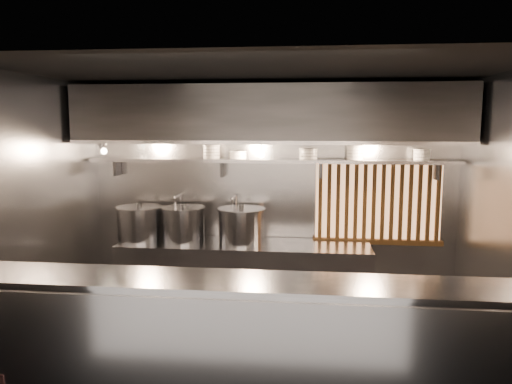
% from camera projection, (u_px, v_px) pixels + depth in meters
% --- Properties ---
extents(floor, '(4.50, 4.50, 0.00)m').
position_uv_depth(floor, '(259.00, 360.00, 4.95)').
color(floor, black).
rests_on(floor, ground).
extents(ceiling, '(4.50, 4.50, 0.00)m').
position_uv_depth(ceiling, '(259.00, 71.00, 4.56)').
color(ceiling, black).
rests_on(ceiling, wall_back).
extents(wall_back, '(4.50, 0.00, 4.50)m').
position_uv_depth(wall_back, '(272.00, 198.00, 6.23)').
color(wall_back, gray).
rests_on(wall_back, floor).
extents(wall_left, '(0.00, 3.00, 3.00)m').
position_uv_depth(wall_left, '(36.00, 216.00, 5.00)').
color(wall_left, gray).
rests_on(wall_left, floor).
extents(wall_right, '(0.00, 3.00, 3.00)m').
position_uv_depth(wall_right, '(506.00, 227.00, 4.50)').
color(wall_right, gray).
rests_on(wall_right, floor).
extents(serving_counter, '(4.50, 0.56, 1.13)m').
position_uv_depth(serving_counter, '(246.00, 349.00, 3.93)').
color(serving_counter, '#9B9BA0').
rests_on(serving_counter, floor).
extents(cooking_bench, '(3.00, 0.70, 0.90)m').
position_uv_depth(cooking_bench, '(244.00, 280.00, 6.03)').
color(cooking_bench, '#9B9BA0').
rests_on(cooking_bench, floor).
extents(bowl_shelf, '(4.40, 0.34, 0.04)m').
position_uv_depth(bowl_shelf, '(270.00, 161.00, 5.98)').
color(bowl_shelf, '#9B9BA0').
rests_on(bowl_shelf, wall_back).
extents(exhaust_hood, '(4.40, 0.81, 0.65)m').
position_uv_depth(exhaust_hood, '(269.00, 115.00, 5.69)').
color(exhaust_hood, '#2D2D30').
rests_on(exhaust_hood, ceiling).
extents(wood_screen, '(1.56, 0.09, 1.04)m').
position_uv_depth(wood_screen, '(378.00, 202.00, 6.04)').
color(wood_screen, '#FFB272').
rests_on(wood_screen, wall_back).
extents(faucet_left, '(0.04, 0.30, 0.50)m').
position_uv_depth(faucet_left, '(179.00, 205.00, 6.24)').
color(faucet_left, silver).
rests_on(faucet_left, wall_back).
extents(faucet_right, '(0.04, 0.30, 0.50)m').
position_uv_depth(faucet_right, '(234.00, 206.00, 6.16)').
color(faucet_right, silver).
rests_on(faucet_right, wall_back).
extents(heat_lamp, '(0.25, 0.35, 0.20)m').
position_uv_depth(heat_lamp, '(102.00, 146.00, 5.71)').
color(heat_lamp, '#9B9BA0').
rests_on(heat_lamp, exhaust_hood).
extents(pendant_bulb, '(0.09, 0.09, 0.19)m').
position_uv_depth(pendant_bulb, '(261.00, 154.00, 5.87)').
color(pendant_bulb, '#2D2D30').
rests_on(pendant_bulb, exhaust_hood).
extents(stock_pot_left, '(0.66, 0.66, 0.47)m').
position_uv_depth(stock_pot_left, '(184.00, 224.00, 6.02)').
color(stock_pot_left, '#9B9BA0').
rests_on(stock_pot_left, cooking_bench).
extents(stock_pot_mid, '(0.74, 0.74, 0.46)m').
position_uv_depth(stock_pot_mid, '(140.00, 223.00, 6.10)').
color(stock_pot_mid, '#9B9BA0').
rests_on(stock_pot_mid, cooking_bench).
extents(stock_pot_right, '(0.60, 0.60, 0.46)m').
position_uv_depth(stock_pot_right, '(241.00, 226.00, 5.96)').
color(stock_pot_right, '#9B9BA0').
rests_on(stock_pot_right, cooking_bench).
extents(bowl_stack_0, '(0.22, 0.22, 0.17)m').
position_uv_depth(bowl_stack_0, '(211.00, 151.00, 6.05)').
color(bowl_stack_0, white).
rests_on(bowl_stack_0, bowl_shelf).
extents(bowl_stack_1, '(0.22, 0.22, 0.09)m').
position_uv_depth(bowl_stack_1, '(238.00, 155.00, 6.02)').
color(bowl_stack_1, white).
rests_on(bowl_stack_1, bowl_shelf).
extents(bowl_stack_2, '(0.23, 0.23, 0.13)m').
position_uv_depth(bowl_stack_2, '(308.00, 154.00, 5.92)').
color(bowl_stack_2, white).
rests_on(bowl_stack_2, bowl_shelf).
extents(bowl_stack_3, '(0.21, 0.21, 0.17)m').
position_uv_depth(bowl_stack_3, '(355.00, 152.00, 5.86)').
color(bowl_stack_3, white).
rests_on(bowl_stack_3, bowl_shelf).
extents(bowl_stack_4, '(0.20, 0.20, 0.13)m').
position_uv_depth(bowl_stack_4, '(422.00, 155.00, 5.78)').
color(bowl_stack_4, white).
rests_on(bowl_stack_4, bowl_shelf).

